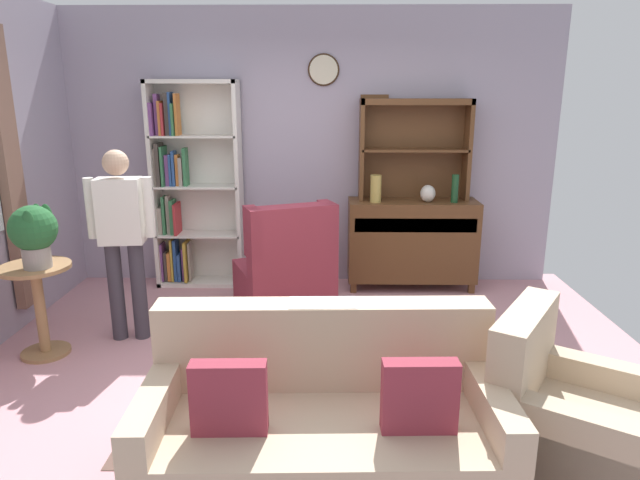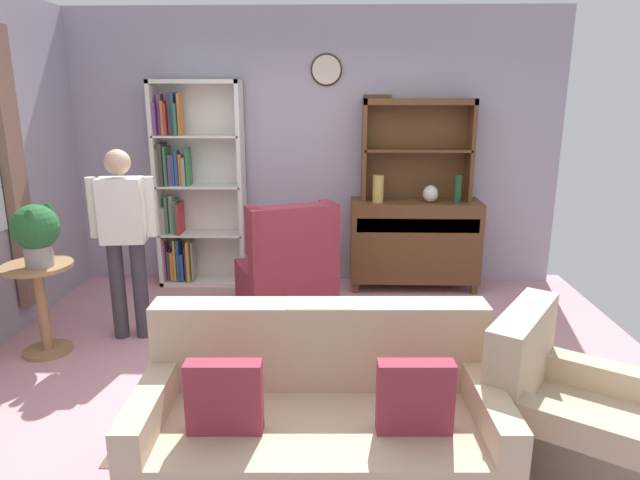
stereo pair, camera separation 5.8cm
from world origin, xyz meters
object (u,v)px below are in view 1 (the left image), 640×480
Objects in this scene: sideboard at (412,240)px; vase_round at (428,194)px; vase_tall at (376,189)px; coffee_table at (370,349)px; bottle_wine at (455,188)px; armchair_floral at (566,423)px; potted_plant_large at (34,231)px; book_stack at (362,334)px; sideboard_hutch at (415,136)px; plant_stand at (39,300)px; couch_floral at (324,429)px; wingback_chair at (286,273)px; bookshelf at (189,187)px; person_reading at (122,232)px.

vase_round is at bearing -27.17° from sideboard.
vase_tall is 2.24m from coffee_table.
bottle_wine is 2.95m from armchair_floral.
potted_plant_large is 0.59× the size of coffee_table.
bottle_wine is 2.43m from coffee_table.
book_stack is at bearing -179.57° from coffee_table.
sideboard_hutch reaches higher than plant_stand.
vase_round reaches higher than sideboard.
book_stack is at bearing -105.38° from sideboard_hutch.
bottle_wine is 0.15× the size of couch_floral.
vase_tall is at bearing 37.09° from wingback_chair.
book_stack is at bearing -96.61° from vase_tall.
bookshelf is at bearing 67.22° from potted_plant_large.
person_reading reaches higher than coffee_table.
sideboard is at bearing 73.85° from couch_floral.
bookshelf is 1.39m from person_reading.
vase_round is at bearing 70.27° from book_stack.
vase_tall is 0.25× the size of armchair_floral.
couch_floral is 0.89m from coffee_table.
vase_round is (2.42, -0.15, -0.03)m from bookshelf.
vase_tall is 2.43m from person_reading.
person_reading reaches higher than plant_stand.
couch_floral is 2.63m from plant_stand.
vase_round is at bearing 71.23° from couch_floral.
bookshelf is 7.76× the size of vase_tall.
vase_tall is 1.59× the size of vase_round.
armchair_floral is at bearing -48.24° from bookshelf.
sideboard_hutch is 3.93× the size of bottle_wine.
wingback_chair is (-1.24, -0.83, -1.18)m from sideboard_hutch.
person_reading is (-2.11, -1.20, -0.15)m from vase_tall.
person_reading is at bearing -98.88° from bookshelf.
plant_stand is (-3.48, 1.34, 0.16)m from armchair_floral.
vase_round is 0.87× the size of book_stack.
bottle_wine is at bearing -26.96° from sideboard_hutch.
vase_tall is (-0.39, -0.19, -0.50)m from sideboard_hutch.
sideboard_hutch is at bearing 90.00° from sideboard.
armchair_floral is at bearing 4.75° from couch_floral.
bookshelf is 1.90m from vase_tall.
couch_floral is 2.34m from wingback_chair.
potted_plant_large is at bearing -155.47° from bottle_wine.
coffee_table is at bearing 0.43° from book_stack.
plant_stand is at bearing -156.46° from bottle_wine.
armchair_floral is (0.41, -2.93, -0.22)m from sideboard.
coffee_table is (1.70, -2.29, -0.68)m from bookshelf.
sideboard is 1.24× the size of wingback_chair.
plant_stand is (-3.07, -1.71, -1.11)m from sideboard_hutch.
wingback_chair is (-1.24, -0.73, -0.13)m from sideboard.
vase_tall is at bearing -168.37° from sideboard.
vase_round is at bearing 26.62° from potted_plant_large.
plant_stand is 0.91× the size of coffee_table.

